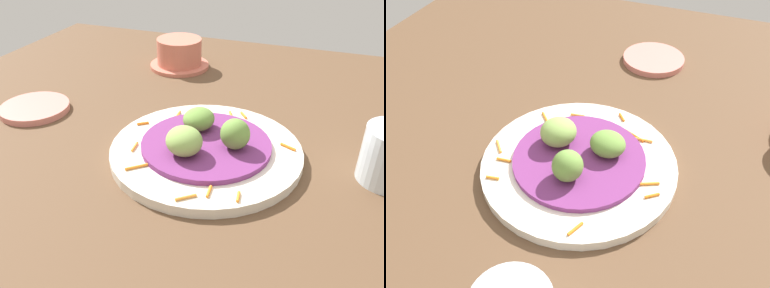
# 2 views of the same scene
# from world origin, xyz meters

# --- Properties ---
(table_surface) EXTENTS (1.10, 1.10, 0.02)m
(table_surface) POSITION_xyz_m (0.00, 0.00, 0.01)
(table_surface) COLOR brown
(table_surface) RESTS_ON ground
(main_plate) EXTENTS (0.28, 0.28, 0.01)m
(main_plate) POSITION_xyz_m (0.04, -0.00, 0.03)
(main_plate) COLOR silver
(main_plate) RESTS_ON table_surface
(cabbage_bed) EXTENTS (0.19, 0.19, 0.01)m
(cabbage_bed) POSITION_xyz_m (0.04, -0.00, 0.04)
(cabbage_bed) COLOR #702D6B
(cabbage_bed) RESTS_ON main_plate
(carrot_garnish) EXTENTS (0.25, 0.25, 0.00)m
(carrot_garnish) POSITION_xyz_m (0.02, 0.00, 0.04)
(carrot_garnish) COLOR orange
(carrot_garnish) RESTS_ON main_plate
(guac_scoop_left) EXTENTS (0.06, 0.06, 0.04)m
(guac_scoop_left) POSITION_xyz_m (0.08, 0.00, 0.06)
(guac_scoop_left) COLOR olive
(guac_scoop_left) RESTS_ON cabbage_bed
(guac_scoop_center) EXTENTS (0.05, 0.06, 0.03)m
(guac_scoop_center) POSITION_xyz_m (0.02, 0.03, 0.06)
(guac_scoop_center) COLOR olive
(guac_scoop_center) RESTS_ON cabbage_bed
(guac_scoop_right) EXTENTS (0.07, 0.07, 0.04)m
(guac_scoop_right) POSITION_xyz_m (0.02, -0.04, 0.06)
(guac_scoop_right) COLOR #84A851
(guac_scoop_right) RESTS_ON cabbage_bed
(side_plate_small) EXTENTS (0.12, 0.12, 0.01)m
(side_plate_small) POSITION_xyz_m (-0.29, 0.03, 0.03)
(side_plate_small) COLOR tan
(side_plate_small) RESTS_ON table_surface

